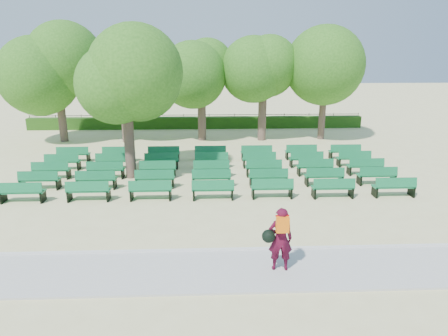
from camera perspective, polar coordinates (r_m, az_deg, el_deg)
name	(u,v)px	position (r m, az deg, el deg)	size (l,w,h in m)	color
ground	(189,186)	(18.08, -4.98, -2.52)	(120.00, 120.00, 0.00)	beige
paving	(178,272)	(11.32, -6.57, -14.51)	(30.00, 2.20, 0.06)	#B4B5B0
curb	(181,251)	(12.31, -6.21, -11.70)	(30.00, 0.12, 0.10)	silver
hedge	(197,123)	(31.57, -3.95, 6.47)	(26.00, 0.70, 0.90)	#234D14
fence	(197,127)	(32.04, -3.92, 5.80)	(26.00, 0.10, 1.02)	black
tree_line	(195,139)	(27.73, -4.13, 4.15)	(21.80, 6.80, 7.04)	#346F1E
bench_array	(211,175)	(19.30, -1.86, -0.96)	(1.74, 0.63, 1.08)	#126A3C
tree_among	(125,80)	(18.88, -13.96, 12.16)	(4.67, 4.67, 6.73)	brown
person	(280,238)	(10.98, 7.94, -9.91)	(0.85, 0.52, 1.80)	#42091E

